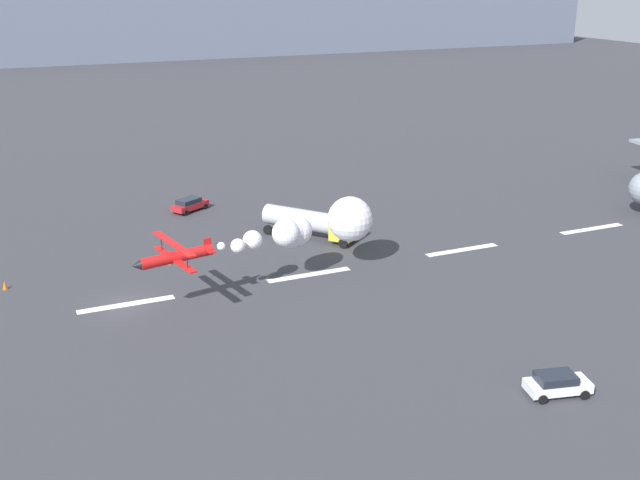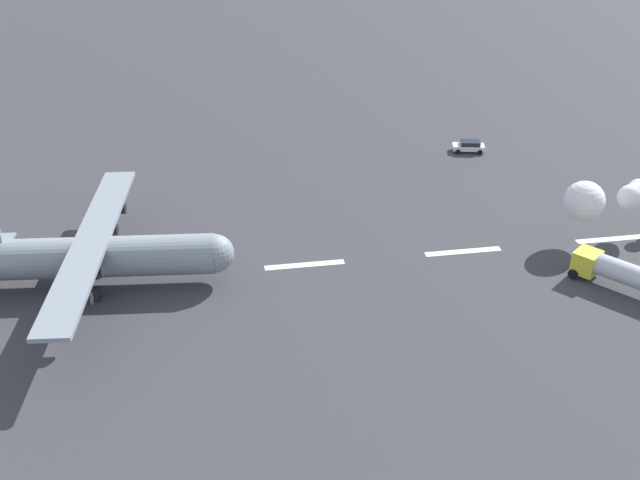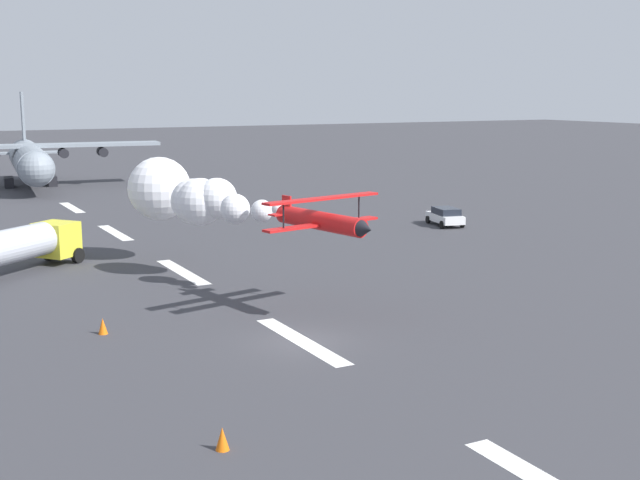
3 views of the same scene
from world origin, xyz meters
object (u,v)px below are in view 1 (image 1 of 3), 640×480
at_px(followme_car_yellow, 557,383).
at_px(traffic_cone_far, 169,261).
at_px(fuel_tanker_truck, 310,222).
at_px(airport_staff_sedan, 190,204).
at_px(stunt_biplane_red, 314,227).
at_px(traffic_cone_near, 5,285).

height_order(followme_car_yellow, traffic_cone_far, followme_car_yellow).
relative_size(fuel_tanker_truck, airport_staff_sedan, 2.00).
xyz_separation_m(stunt_biplane_red, followme_car_yellow, (6.72, -24.89, -3.94)).
xyz_separation_m(stunt_biplane_red, traffic_cone_near, (-25.90, 7.89, -4.37)).
relative_size(fuel_tanker_truck, traffic_cone_far, 12.55).
height_order(fuel_tanker_truck, followme_car_yellow, fuel_tanker_truck).
bearing_deg(stunt_biplane_red, followme_car_yellow, -74.89).
bearing_deg(stunt_biplane_red, airport_staff_sedan, 103.16).
relative_size(stunt_biplane_red, airport_staff_sedan, 4.76).
distance_m(stunt_biplane_red, traffic_cone_near, 27.42).
bearing_deg(traffic_cone_far, airport_staff_sedan, 69.36).
bearing_deg(stunt_biplane_red, traffic_cone_far, 144.64).
xyz_separation_m(stunt_biplane_red, traffic_cone_far, (-11.46, 8.13, -4.37)).
xyz_separation_m(followme_car_yellow, traffic_cone_far, (-18.17, 33.01, -0.44)).
relative_size(fuel_tanker_truck, followme_car_yellow, 2.11).
relative_size(airport_staff_sedan, traffic_cone_near, 6.29).
height_order(airport_staff_sedan, traffic_cone_far, airport_staff_sedan).
relative_size(followme_car_yellow, airport_staff_sedan, 0.95).
bearing_deg(fuel_tanker_truck, followme_car_yellow, -85.04).
distance_m(followme_car_yellow, airport_staff_sedan, 50.19).
bearing_deg(traffic_cone_far, stunt_biplane_red, -35.36).
bearing_deg(followme_car_yellow, stunt_biplane_red, 105.11).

